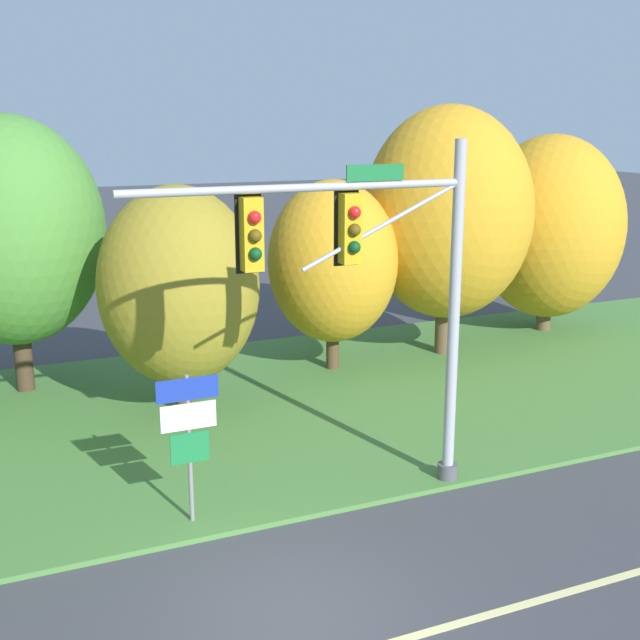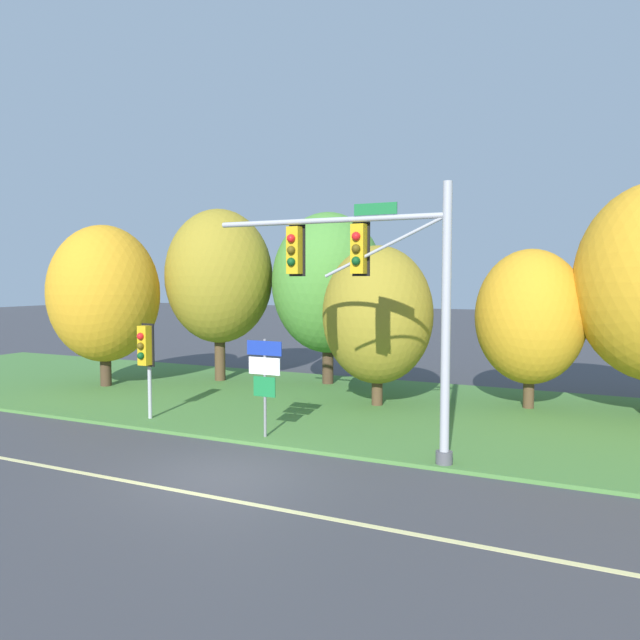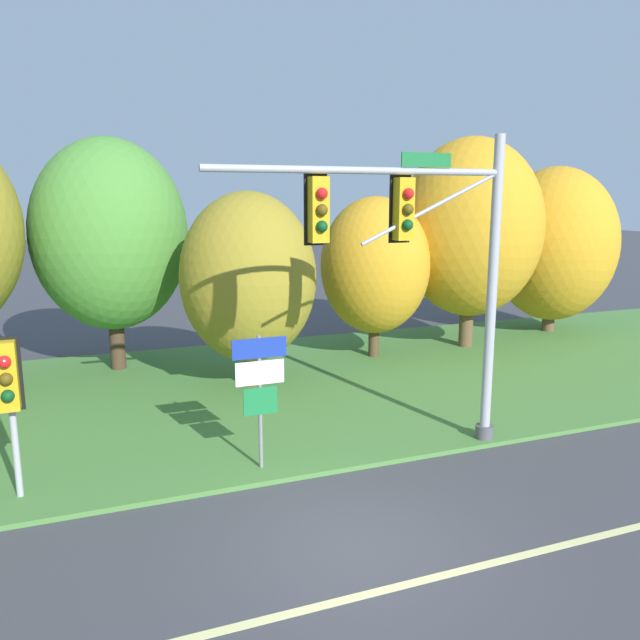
{
  "view_description": "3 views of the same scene",
  "coord_description": "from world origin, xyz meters",
  "px_view_note": "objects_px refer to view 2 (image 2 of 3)",
  "views": [
    {
      "loc": [
        -3.83,
        -9.67,
        7.04
      ],
      "look_at": [
        1.68,
        2.96,
        3.59
      ],
      "focal_mm": 45.0,
      "sensor_mm": 36.0,
      "label": 1
    },
    {
      "loc": [
        8.07,
        -11.49,
        4.47
      ],
      "look_at": [
        0.68,
        3.74,
        3.35
      ],
      "focal_mm": 35.0,
      "sensor_mm": 36.0,
      "label": 2
    },
    {
      "loc": [
        -3.86,
        -8.21,
        5.45
      ],
      "look_at": [
        0.74,
        3.64,
        2.93
      ],
      "focal_mm": 35.0,
      "sensor_mm": 36.0,
      "label": 3
    }
  ],
  "objects_px": {
    "tree_tall_centre": "(530,317)",
    "traffic_signal_mast": "(376,282)",
    "tree_nearest_road": "(104,294)",
    "pedestrian_signal_near_kerb": "(145,351)",
    "tree_behind_signpost": "(328,283)",
    "tree_left_of_mast": "(219,277)",
    "route_sign_post": "(265,373)",
    "tree_mid_verge": "(378,315)"
  },
  "relations": [
    {
      "from": "tree_nearest_road",
      "to": "tree_behind_signpost",
      "type": "bearing_deg",
      "value": 29.47
    },
    {
      "from": "pedestrian_signal_near_kerb",
      "to": "tree_nearest_road",
      "type": "distance_m",
      "value": 7.16
    },
    {
      "from": "route_sign_post",
      "to": "tree_behind_signpost",
      "type": "height_order",
      "value": "tree_behind_signpost"
    },
    {
      "from": "tree_left_of_mast",
      "to": "tree_behind_signpost",
      "type": "height_order",
      "value": "tree_left_of_mast"
    },
    {
      "from": "route_sign_post",
      "to": "tree_left_of_mast",
      "type": "height_order",
      "value": "tree_left_of_mast"
    },
    {
      "from": "pedestrian_signal_near_kerb",
      "to": "tree_mid_verge",
      "type": "distance_m",
      "value": 7.78
    },
    {
      "from": "tree_mid_verge",
      "to": "tree_tall_centre",
      "type": "distance_m",
      "value": 5.11
    },
    {
      "from": "route_sign_post",
      "to": "tree_behind_signpost",
      "type": "distance_m",
      "value": 9.35
    },
    {
      "from": "tree_left_of_mast",
      "to": "tree_behind_signpost",
      "type": "distance_m",
      "value": 4.72
    },
    {
      "from": "tree_left_of_mast",
      "to": "pedestrian_signal_near_kerb",
      "type": "bearing_deg",
      "value": -72.4
    },
    {
      "from": "traffic_signal_mast",
      "to": "tree_nearest_road",
      "type": "height_order",
      "value": "traffic_signal_mast"
    },
    {
      "from": "pedestrian_signal_near_kerb",
      "to": "tree_left_of_mast",
      "type": "bearing_deg",
      "value": 107.6
    },
    {
      "from": "tree_tall_centre",
      "to": "traffic_signal_mast",
      "type": "bearing_deg",
      "value": -109.33
    },
    {
      "from": "tree_nearest_road",
      "to": "tree_left_of_mast",
      "type": "height_order",
      "value": "tree_left_of_mast"
    },
    {
      "from": "tree_nearest_road",
      "to": "tree_mid_verge",
      "type": "bearing_deg",
      "value": 5.99
    },
    {
      "from": "traffic_signal_mast",
      "to": "route_sign_post",
      "type": "xyz_separation_m",
      "value": [
        -3.38,
        0.32,
        -2.5
      ]
    },
    {
      "from": "traffic_signal_mast",
      "to": "route_sign_post",
      "type": "height_order",
      "value": "traffic_signal_mast"
    },
    {
      "from": "traffic_signal_mast",
      "to": "pedestrian_signal_near_kerb",
      "type": "bearing_deg",
      "value": 175.85
    },
    {
      "from": "tree_behind_signpost",
      "to": "traffic_signal_mast",
      "type": "bearing_deg",
      "value": -58.49
    },
    {
      "from": "traffic_signal_mast",
      "to": "tree_nearest_road",
      "type": "relative_size",
      "value": 1.01
    },
    {
      "from": "pedestrian_signal_near_kerb",
      "to": "tree_tall_centre",
      "type": "bearing_deg",
      "value": 33.78
    },
    {
      "from": "tree_left_of_mast",
      "to": "tree_nearest_road",
      "type": "bearing_deg",
      "value": -136.71
    },
    {
      "from": "tree_left_of_mast",
      "to": "tree_mid_verge",
      "type": "xyz_separation_m",
      "value": [
        7.97,
        -2.01,
        -1.34
      ]
    },
    {
      "from": "route_sign_post",
      "to": "tree_nearest_road",
      "type": "xyz_separation_m",
      "value": [
        -10.12,
        4.29,
        1.98
      ]
    },
    {
      "from": "traffic_signal_mast",
      "to": "tree_left_of_mast",
      "type": "distance_m",
      "value": 12.77
    },
    {
      "from": "tree_mid_verge",
      "to": "tree_tall_centre",
      "type": "relative_size",
      "value": 1.03
    },
    {
      "from": "tree_nearest_road",
      "to": "tree_mid_verge",
      "type": "distance_m",
      "value": 11.44
    },
    {
      "from": "tree_mid_verge",
      "to": "tree_tall_centre",
      "type": "bearing_deg",
      "value": 20.27
    },
    {
      "from": "traffic_signal_mast",
      "to": "tree_behind_signpost",
      "type": "distance_m",
      "value": 10.66
    },
    {
      "from": "tree_behind_signpost",
      "to": "tree_left_of_mast",
      "type": "bearing_deg",
      "value": -164.21
    },
    {
      "from": "tree_nearest_road",
      "to": "tree_left_of_mast",
      "type": "xyz_separation_m",
      "value": [
        3.4,
        3.2,
        0.71
      ]
    },
    {
      "from": "traffic_signal_mast",
      "to": "tree_mid_verge",
      "type": "relative_size",
      "value": 1.2
    },
    {
      "from": "tree_nearest_road",
      "to": "tree_mid_verge",
      "type": "relative_size",
      "value": 1.19
    },
    {
      "from": "tree_tall_centre",
      "to": "tree_nearest_road",
      "type": "bearing_deg",
      "value": -169.61
    },
    {
      "from": "tree_nearest_road",
      "to": "tree_tall_centre",
      "type": "xyz_separation_m",
      "value": [
        16.16,
        2.96,
        -0.67
      ]
    },
    {
      "from": "route_sign_post",
      "to": "tree_mid_verge",
      "type": "distance_m",
      "value": 5.78
    },
    {
      "from": "traffic_signal_mast",
      "to": "tree_tall_centre",
      "type": "relative_size",
      "value": 1.23
    },
    {
      "from": "tree_nearest_road",
      "to": "tree_mid_verge",
      "type": "height_order",
      "value": "tree_nearest_road"
    },
    {
      "from": "tree_nearest_road",
      "to": "tree_left_of_mast",
      "type": "distance_m",
      "value": 4.72
    },
    {
      "from": "tree_left_of_mast",
      "to": "tree_mid_verge",
      "type": "relative_size",
      "value": 1.33
    },
    {
      "from": "tree_left_of_mast",
      "to": "tree_mid_verge",
      "type": "height_order",
      "value": "tree_left_of_mast"
    },
    {
      "from": "pedestrian_signal_near_kerb",
      "to": "tree_behind_signpost",
      "type": "xyz_separation_m",
      "value": [
        2.24,
        8.52,
        2.05
      ]
    }
  ]
}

